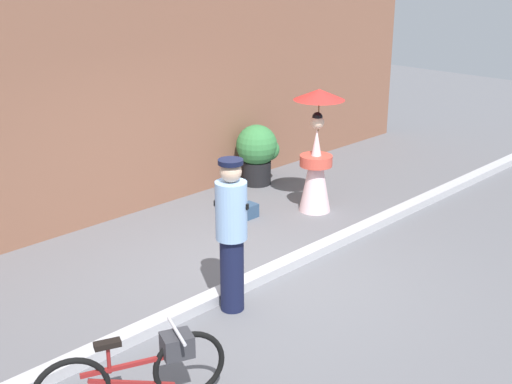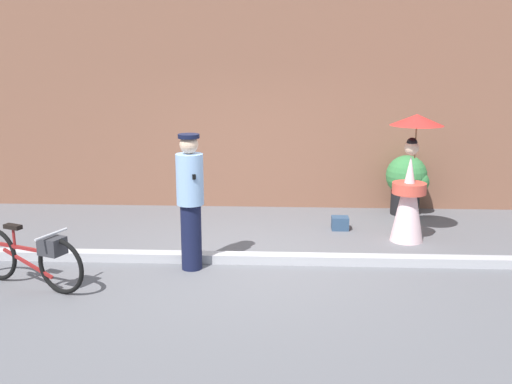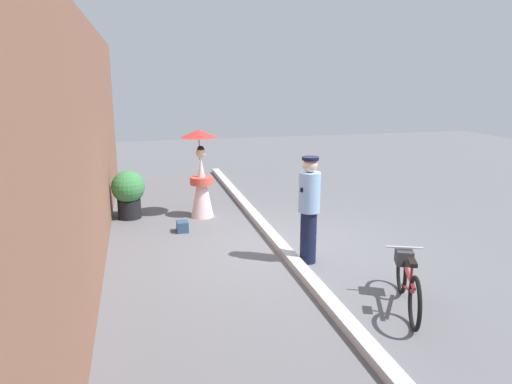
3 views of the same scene
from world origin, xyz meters
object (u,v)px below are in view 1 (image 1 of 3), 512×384
bicycle_near_officer (141,371)px  person_with_parasol (317,153)px  person_officer (231,232)px  potted_plant_by_door (258,151)px  backpack_on_pavement (248,211)px

bicycle_near_officer → person_with_parasol: person_with_parasol is taller
person_officer → potted_plant_by_door: size_ratio=1.69×
bicycle_near_officer → person_with_parasol: 5.18m
bicycle_near_officer → potted_plant_by_door: 6.13m
bicycle_near_officer → person_officer: size_ratio=0.91×
person_with_parasol → backpack_on_pavement: bearing=151.7°
backpack_on_pavement → bicycle_near_officer: bearing=-146.4°
bicycle_near_officer → backpack_on_pavement: (3.80, 2.53, -0.28)m
person_officer → bicycle_near_officer: bearing=-157.8°
person_with_parasol → potted_plant_by_door: bearing=79.3°
bicycle_near_officer → person_with_parasol: size_ratio=0.84×
potted_plant_by_door → bicycle_near_officer: bearing=-145.0°
backpack_on_pavement → potted_plant_by_door: bearing=39.1°
bicycle_near_officer → backpack_on_pavement: bicycle_near_officer is taller
bicycle_near_officer → person_officer: bearing=22.2°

